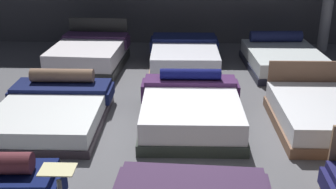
{
  "coord_description": "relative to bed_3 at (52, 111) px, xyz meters",
  "views": [
    {
      "loc": [
        -0.12,
        -5.66,
        2.94
      ],
      "look_at": [
        -0.31,
        0.5,
        0.46
      ],
      "focal_mm": 44.74,
      "sensor_mm": 36.0,
      "label": 1
    }
  ],
  "objects": [
    {
      "name": "bed_6",
      "position": [
        0.01,
        2.84,
        0.07
      ],
      "size": [
        1.63,
        2.07,
        0.92
      ],
      "rotation": [
        0.0,
        0.0,
        -0.06
      ],
      "color": "black",
      "rests_on": "ground_plane"
    },
    {
      "name": "bed_5",
      "position": [
        4.27,
        -0.07,
        0.02
      ],
      "size": [
        1.51,
        1.93,
        0.81
      ],
      "rotation": [
        0.0,
        0.0,
        0.01
      ],
      "color": "brown",
      "rests_on": "ground_plane"
    },
    {
      "name": "bed_3",
      "position": [
        0.0,
        0.0,
        0.0
      ],
      "size": [
        1.73,
        2.13,
        0.67
      ],
      "rotation": [
        0.0,
        0.0,
        0.0
      ],
      "color": "#342C33",
      "rests_on": "ground_plane"
    },
    {
      "name": "bed_8",
      "position": [
        4.29,
        2.87,
        0.02
      ],
      "size": [
        1.66,
        2.17,
        0.68
      ],
      "rotation": [
        0.0,
        0.0,
        0.05
      ],
      "color": "black",
      "rests_on": "ground_plane"
    },
    {
      "name": "bed_4",
      "position": [
        2.21,
        -0.05,
        0.05
      ],
      "size": [
        1.64,
        1.93,
        0.75
      ],
      "rotation": [
        0.0,
        0.0,
        0.01
      ],
      "color": "#2C342E",
      "rests_on": "ground_plane"
    },
    {
      "name": "ground_plane",
      "position": [
        2.15,
        -0.37,
        -0.22
      ],
      "size": [
        18.0,
        18.0,
        0.02
      ],
      "primitive_type": "cube",
      "color": "#5B5B60"
    },
    {
      "name": "bed_7",
      "position": [
        2.12,
        2.89,
        0.05
      ],
      "size": [
        1.58,
        2.08,
        0.57
      ],
      "rotation": [
        0.0,
        0.0,
        0.01
      ],
      "color": "#9A7453",
      "rests_on": "ground_plane"
    }
  ]
}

